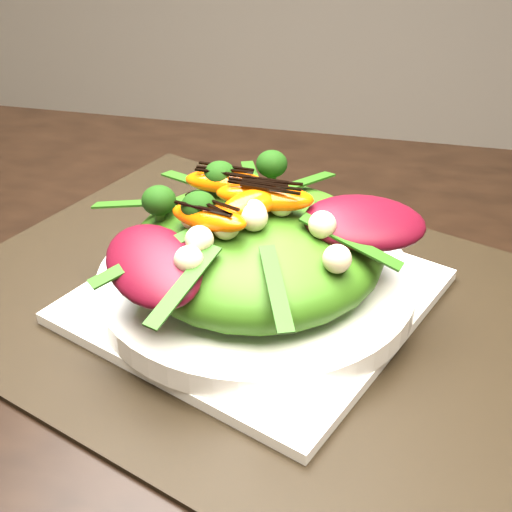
% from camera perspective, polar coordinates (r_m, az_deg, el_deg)
% --- Properties ---
extents(placemat, '(0.60, 0.53, 0.00)m').
position_cam_1_polar(placemat, '(0.56, 0.00, -3.88)').
color(placemat, black).
rests_on(placemat, dining_table).
extents(plate_base, '(0.32, 0.32, 0.01)m').
position_cam_1_polar(plate_base, '(0.56, 0.00, -3.32)').
color(plate_base, white).
rests_on(plate_base, placemat).
extents(salad_bowl, '(0.32, 0.32, 0.02)m').
position_cam_1_polar(salad_bowl, '(0.55, 0.00, -2.14)').
color(salad_bowl, white).
rests_on(salad_bowl, plate_base).
extents(lettuce_mound, '(0.26, 0.26, 0.07)m').
position_cam_1_polar(lettuce_mound, '(0.53, 0.00, 0.61)').
color(lettuce_mound, '#366412').
rests_on(lettuce_mound, salad_bowl).
extents(radicchio_leaf, '(0.11, 0.09, 0.02)m').
position_cam_1_polar(radicchio_leaf, '(0.52, 9.10, 2.79)').
color(radicchio_leaf, '#430712').
rests_on(radicchio_leaf, lettuce_mound).
extents(orange_segment, '(0.07, 0.04, 0.02)m').
position_cam_1_polar(orange_segment, '(0.52, -0.54, 4.94)').
color(orange_segment, '#DD4903').
rests_on(orange_segment, lettuce_mound).
extents(broccoli_floret, '(0.04, 0.04, 0.04)m').
position_cam_1_polar(broccoli_floret, '(0.56, -4.19, 7.23)').
color(broccoli_floret, '#0B3309').
rests_on(broccoli_floret, lettuce_mound).
extents(macadamia_nut, '(0.02, 0.02, 0.02)m').
position_cam_1_polar(macadamia_nut, '(0.48, 1.40, 2.60)').
color(macadamia_nut, beige).
rests_on(macadamia_nut, lettuce_mound).
extents(balsamic_drizzle, '(0.05, 0.01, 0.00)m').
position_cam_1_polar(balsamic_drizzle, '(0.51, -0.54, 5.86)').
color(balsamic_drizzle, black).
rests_on(balsamic_drizzle, orange_segment).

